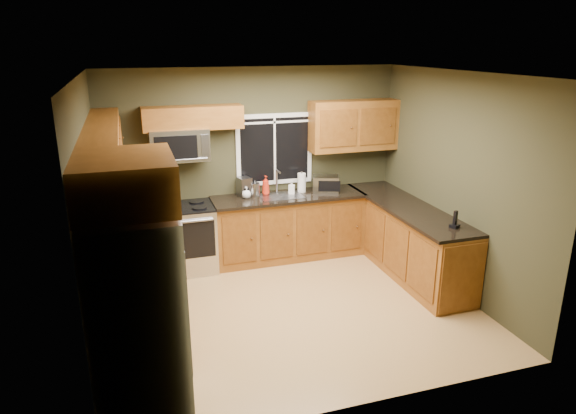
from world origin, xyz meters
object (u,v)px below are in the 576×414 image
kettle (255,189)px  soap_bottle_c (246,192)px  range (186,238)px  microwave (179,145)px  toaster_oven (326,184)px  coffee_maker (244,188)px  paper_towel_roll (302,183)px  soap_bottle_a (266,185)px  refrigerator (138,317)px  soap_bottle_b (292,187)px  cordless_phone (455,223)px

kettle → soap_bottle_c: kettle is taller
range → soap_bottle_c: (0.87, 0.06, 0.55)m
microwave → toaster_oven: (2.04, -0.09, -0.67)m
range → toaster_oven: size_ratio=2.14×
coffee_maker → paper_towel_roll: bearing=-2.0°
soap_bottle_a → soap_bottle_c: size_ratio=1.69×
refrigerator → microwave: size_ratio=2.37×
refrigerator → microwave: bearing=76.7°
refrigerator → toaster_oven: size_ratio=4.11×
toaster_oven → kettle: kettle is taller
microwave → soap_bottle_a: microwave is taller
refrigerator → kettle: refrigerator is taller
soap_bottle_b → cordless_phone: (1.39, -1.91, -0.03)m
soap_bottle_a → toaster_oven: bearing=-6.9°
toaster_oven → soap_bottle_b: (-0.51, 0.02, -0.02)m
paper_towel_roll → soap_bottle_c: (-0.83, -0.06, -0.06)m
kettle → paper_towel_roll: size_ratio=0.78×
refrigerator → kettle: 3.34m
coffee_maker → soap_bottle_a: (0.31, -0.00, 0.01)m
cordless_phone → microwave: bearing=145.9°
coffee_maker → soap_bottle_c: (0.00, -0.09, -0.05)m
soap_bottle_c → cordless_phone: 2.80m
coffee_maker → soap_bottle_a: soap_bottle_a is taller
refrigerator → paper_towel_roll: (2.39, 2.90, 0.18)m
microwave → toaster_oven: size_ratio=1.73×
microwave → range: bearing=-90.0°
refrigerator → range: size_ratio=1.92×
kettle → soap_bottle_b: size_ratio=1.24×
toaster_oven → soap_bottle_c: toaster_oven is taller
soap_bottle_b → toaster_oven: bearing=-2.8°
soap_bottle_b → soap_bottle_c: soap_bottle_b is taller
refrigerator → range: refrigerator is taller
kettle → soap_bottle_b: (0.53, -0.03, -0.01)m
range → coffee_maker: (0.86, 0.16, 0.60)m
soap_bottle_a → soap_bottle_b: bearing=-12.7°
microwave → soap_bottle_c: 1.12m
microwave → kettle: bearing=-1.7°
microwave → soap_bottle_a: (1.17, 0.02, -0.65)m
soap_bottle_c → microwave: bearing=175.2°
microwave → paper_towel_roll: (1.70, -0.01, -0.65)m
paper_towel_roll → soap_bottle_b: (-0.17, -0.06, -0.04)m
refrigerator → coffee_maker: (1.55, 2.93, 0.17)m
refrigerator → soap_bottle_b: size_ratio=9.40×
soap_bottle_b → soap_bottle_c: (-0.66, -0.01, -0.01)m
soap_bottle_c → cordless_phone: (2.05, -1.90, -0.02)m
kettle → microwave: bearing=178.3°
toaster_oven → soap_bottle_a: 0.88m
refrigerator → soap_bottle_c: bearing=61.3°
microwave → refrigerator: bearing=-103.3°
toaster_oven → paper_towel_roll: size_ratio=1.44×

